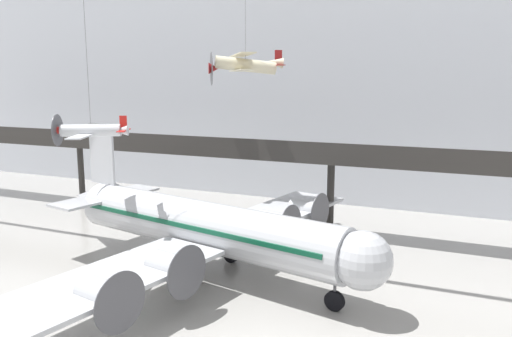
% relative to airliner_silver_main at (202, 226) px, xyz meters
% --- Properties ---
extents(hangar_back_wall, '(140.00, 3.00, 28.65)m').
position_rel_airliner_silver_main_xyz_m(hangar_back_wall, '(6.13, 26.36, 10.67)').
color(hangar_back_wall, silver).
rests_on(hangar_back_wall, ground).
extents(mezzanine_walkway, '(110.00, 3.20, 8.90)m').
position_rel_airliner_silver_main_xyz_m(mezzanine_walkway, '(6.13, 13.01, 3.62)').
color(mezzanine_walkway, '#2D2B28').
rests_on(mezzanine_walkway, ground).
extents(airliner_silver_main, '(29.38, 33.88, 10.73)m').
position_rel_airliner_silver_main_xyz_m(airliner_silver_main, '(0.00, 0.00, 0.00)').
color(airliner_silver_main, '#B7BABF').
rests_on(airliner_silver_main, ground).
extents(suspended_plane_cream_biplane, '(7.33, 8.05, 8.73)m').
position_rel_airliner_silver_main_xyz_m(suspended_plane_cream_biplane, '(-1.90, 12.18, 12.13)').
color(suspended_plane_cream_biplane, beige).
extents(suspended_plane_silver_racer, '(5.50, 6.29, 12.68)m').
position_rel_airliner_silver_main_xyz_m(suspended_plane_silver_racer, '(-7.21, -3.10, 7.13)').
color(suspended_plane_silver_racer, silver).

